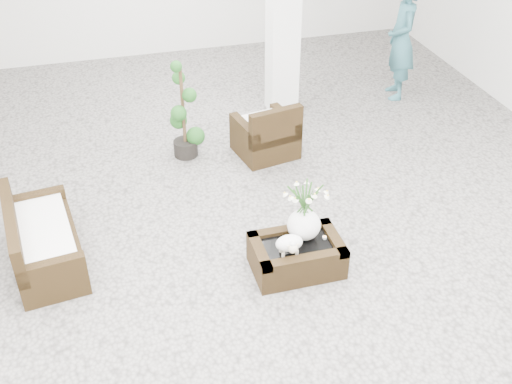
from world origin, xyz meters
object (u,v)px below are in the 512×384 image
object	(u,v)px
topiary	(183,110)
coffee_table	(296,257)
armchair	(265,128)
loveseat	(43,235)

from	to	relation	value
topiary	coffee_table	bearing A→B (deg)	-75.05
coffee_table	topiary	size ratio (longest dim) A/B	0.68
armchair	topiary	size ratio (longest dim) A/B	0.58
coffee_table	topiary	distance (m)	2.68
coffee_table	topiary	xyz separation A→B (m)	(-0.68, 2.55, 0.50)
coffee_table	armchair	size ratio (longest dim) A/B	1.17
loveseat	coffee_table	bearing A→B (deg)	-115.31
armchair	topiary	xyz separation A→B (m)	(-1.02, 0.24, 0.27)
topiary	armchair	bearing A→B (deg)	-13.01
coffee_table	loveseat	distance (m)	2.58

